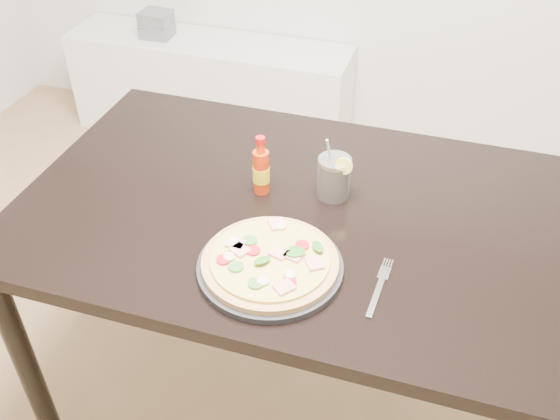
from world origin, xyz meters
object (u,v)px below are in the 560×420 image
(plate, at_px, (270,267))
(cola_cup, at_px, (334,178))
(media_console, at_px, (211,88))
(pizza, at_px, (270,261))
(fork, at_px, (380,285))
(hot_sauce_bottle, at_px, (261,171))
(dining_table, at_px, (294,231))

(plate, height_order, cola_cup, cola_cup)
(media_console, bearing_deg, cola_cup, -55.08)
(plate, height_order, pizza, pizza)
(pizza, relative_size, fork, 1.63)
(plate, distance_m, fork, 0.25)
(hot_sauce_bottle, bearing_deg, pizza, -67.56)
(cola_cup, height_order, media_console, cola_cup)
(pizza, height_order, cola_cup, cola_cup)
(pizza, distance_m, hot_sauce_bottle, 0.30)
(dining_table, relative_size, hot_sauce_bottle, 8.48)
(plate, bearing_deg, pizza, 174.58)
(plate, xyz_separation_m, cola_cup, (0.07, 0.31, 0.05))
(hot_sauce_bottle, relative_size, fork, 0.88)
(dining_table, relative_size, plate, 4.25)
(dining_table, bearing_deg, plate, -86.74)
(pizza, xyz_separation_m, media_console, (-0.86, 1.65, -0.53))
(fork, bearing_deg, hot_sauce_bottle, 148.25)
(pizza, bearing_deg, cola_cup, 77.69)
(cola_cup, relative_size, media_console, 0.12)
(pizza, xyz_separation_m, hot_sauce_bottle, (-0.11, 0.27, 0.04))
(pizza, relative_size, media_console, 0.22)
(cola_cup, bearing_deg, hot_sauce_bottle, -167.36)
(hot_sauce_bottle, bearing_deg, media_console, 118.60)
(hot_sauce_bottle, distance_m, cola_cup, 0.19)
(dining_table, bearing_deg, media_console, 121.03)
(fork, xyz_separation_m, media_console, (-1.11, 1.63, -0.50))
(cola_cup, relative_size, fork, 0.92)
(dining_table, bearing_deg, pizza, -86.92)
(dining_table, relative_size, media_console, 1.00)
(fork, bearing_deg, plate, -171.55)
(plate, xyz_separation_m, media_console, (-0.86, 1.65, -0.51))
(dining_table, xyz_separation_m, cola_cup, (0.08, 0.08, 0.14))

